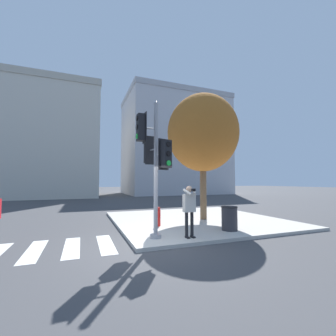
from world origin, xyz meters
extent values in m
plane|color=#424244|center=(0.00, 0.00, 0.00)|extent=(160.00, 160.00, 0.00)
cube|color=#BCB7AD|center=(3.50, 3.50, 0.06)|extent=(8.00, 8.00, 0.12)
cube|color=silver|center=(-1.20, 0.77, 0.00)|extent=(0.46, 2.37, 0.01)
cube|color=silver|center=(-2.20, 0.77, 0.00)|extent=(0.46, 2.37, 0.01)
cube|color=silver|center=(-3.20, 0.77, 0.00)|extent=(0.46, 2.37, 0.01)
cylinder|color=#939399|center=(0.37, 0.46, 0.18)|extent=(0.39, 0.39, 0.12)
cylinder|color=#939399|center=(0.37, 0.46, 2.44)|extent=(0.14, 0.14, 4.40)
sphere|color=#939399|center=(0.37, 0.46, 4.68)|extent=(0.15, 0.15, 0.15)
cylinder|color=#939399|center=(0.33, 0.69, 3.11)|extent=(0.11, 0.35, 0.05)
cube|color=black|center=(0.28, 0.98, 3.11)|extent=(0.34, 0.29, 0.90)
cube|color=black|center=(0.30, 0.85, 3.11)|extent=(0.42, 0.10, 1.02)
cylinder|color=black|center=(0.25, 1.12, 3.41)|extent=(0.17, 0.06, 0.17)
cylinder|color=black|center=(0.25, 1.12, 3.11)|extent=(0.17, 0.06, 0.17)
cylinder|color=green|center=(0.25, 1.12, 2.81)|extent=(0.17, 0.06, 0.17)
cylinder|color=#939399|center=(0.45, 0.23, 2.88)|extent=(0.16, 0.34, 0.05)
cube|color=black|center=(0.55, -0.05, 2.88)|extent=(0.36, 0.33, 0.90)
cube|color=black|center=(0.51, 0.07, 2.88)|extent=(0.40, 0.16, 1.02)
cylinder|color=black|center=(0.60, -0.18, 3.18)|extent=(0.17, 0.09, 0.17)
cylinder|color=black|center=(0.60, -0.18, 2.88)|extent=(0.17, 0.09, 0.17)
cylinder|color=green|center=(0.60, -0.18, 2.58)|extent=(0.17, 0.09, 0.17)
cylinder|color=#939399|center=(0.13, 0.45, 3.79)|extent=(0.35, 0.06, 0.05)
cube|color=black|center=(-0.17, 0.44, 3.79)|extent=(0.25, 0.31, 0.90)
cube|color=black|center=(-0.03, 0.44, 3.79)|extent=(0.04, 0.42, 1.02)
cylinder|color=black|center=(-0.30, 0.43, 4.09)|extent=(0.04, 0.17, 0.17)
cylinder|color=black|center=(-0.30, 0.43, 3.79)|extent=(0.04, 0.17, 0.17)
cylinder|color=green|center=(-0.30, 0.43, 3.49)|extent=(0.04, 0.17, 0.17)
cube|color=black|center=(1.35, 0.06, 0.15)|extent=(0.09, 0.24, 0.05)
cube|color=black|center=(1.55, 0.06, 0.15)|extent=(0.09, 0.24, 0.05)
cylinder|color=black|center=(1.35, 0.12, 0.55)|extent=(0.11, 0.11, 0.85)
cylinder|color=black|center=(1.55, 0.12, 0.55)|extent=(0.11, 0.11, 0.85)
cube|color=beige|center=(1.45, 0.12, 1.27)|extent=(0.40, 0.22, 0.60)
sphere|color=tan|center=(1.45, 0.12, 1.74)|extent=(0.22, 0.22, 0.22)
cube|color=black|center=(1.45, -0.19, 1.72)|extent=(0.12, 0.10, 0.09)
cylinder|color=black|center=(1.45, -0.26, 1.72)|extent=(0.06, 0.08, 0.06)
cylinder|color=beige|center=(1.32, -0.02, 1.65)|extent=(0.23, 0.35, 0.23)
cylinder|color=beige|center=(1.59, -0.02, 1.65)|extent=(0.23, 0.35, 0.23)
cylinder|color=brown|center=(3.76, 3.17, 1.68)|extent=(0.32, 0.32, 3.11)
ellipsoid|color=#A86023|center=(3.76, 3.17, 4.49)|extent=(3.60, 3.60, 3.96)
cylinder|color=red|center=(1.10, 2.33, 0.46)|extent=(0.18, 0.18, 0.67)
sphere|color=red|center=(1.10, 2.33, 0.85)|extent=(0.16, 0.16, 0.16)
cylinder|color=red|center=(1.10, 2.21, 0.53)|extent=(0.08, 0.06, 0.08)
cylinder|color=#2D2D33|center=(3.40, 0.56, 0.56)|extent=(0.60, 0.60, 0.87)
cylinder|color=black|center=(3.40, 0.56, 1.01)|extent=(0.63, 0.63, 0.04)
cube|color=beige|center=(-8.99, 27.41, 6.84)|extent=(17.91, 12.69, 13.69)
cube|color=#B2AD9E|center=(-8.99, 27.41, 14.09)|extent=(18.11, 12.89, 0.80)
cube|color=#BCBCC1|center=(12.64, 28.35, 7.75)|extent=(16.08, 11.61, 15.50)
cube|color=#A3A3A8|center=(12.64, 28.35, 15.90)|extent=(16.28, 11.81, 0.80)
camera|label=1|loc=(-1.96, -6.77, 1.99)|focal=24.00mm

